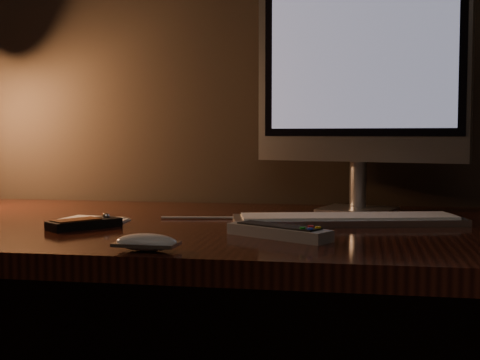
% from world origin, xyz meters
% --- Properties ---
extents(desk, '(1.60, 0.75, 0.75)m').
position_xyz_m(desk, '(0.00, 1.93, 0.62)').
color(desk, '#36140C').
rests_on(desk, ground).
extents(monitor, '(0.47, 0.18, 0.51)m').
position_xyz_m(monitor, '(0.26, 2.10, 1.05)').
color(monitor, silver).
rests_on(monitor, desk).
extents(keyboard, '(0.47, 0.22, 0.02)m').
position_xyz_m(keyboard, '(0.24, 1.90, 0.76)').
color(keyboard, silver).
rests_on(keyboard, desk).
extents(mouse, '(0.10, 0.05, 0.02)m').
position_xyz_m(mouse, '(-0.06, 1.53, 0.76)').
color(mouse, white).
rests_on(mouse, desk).
extents(media_remote, '(0.12, 0.14, 0.03)m').
position_xyz_m(media_remote, '(-0.25, 1.74, 0.76)').
color(media_remote, black).
rests_on(media_remote, desk).
extents(tv_remote, '(0.19, 0.14, 0.03)m').
position_xyz_m(tv_remote, '(0.12, 1.69, 0.76)').
color(tv_remote, gray).
rests_on(tv_remote, desk).
extents(papers, '(0.14, 0.09, 0.01)m').
position_xyz_m(papers, '(-0.27, 1.83, 0.75)').
color(papers, white).
rests_on(papers, desk).
extents(cable, '(0.56, 0.03, 0.00)m').
position_xyz_m(cable, '(0.14, 1.92, 0.75)').
color(cable, white).
rests_on(cable, desk).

